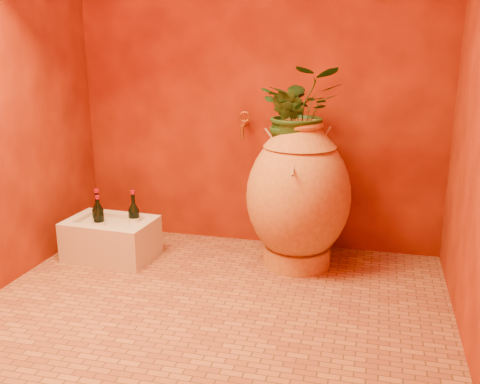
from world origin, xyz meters
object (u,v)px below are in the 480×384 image
(wine_bottle_b, at_px, (99,223))
(wine_bottle_c, at_px, (134,219))
(wine_bottle_a, at_px, (98,219))
(stone_basin, at_px, (111,240))
(wall_tap, at_px, (244,123))
(amphora, at_px, (298,195))

(wine_bottle_b, bearing_deg, wine_bottle_c, 31.08)
(wine_bottle_a, distance_m, wine_bottle_b, 0.05)
(stone_basin, bearing_deg, wall_tap, 30.22)
(amphora, relative_size, wine_bottle_c, 3.02)
(wine_bottle_c, relative_size, wall_tap, 1.78)
(amphora, xyz_separation_m, stone_basin, (-1.20, -0.19, -0.33))
(wine_bottle_a, bearing_deg, wine_bottle_b, -56.95)
(wine_bottle_b, bearing_deg, wall_tap, 30.65)
(wine_bottle_b, bearing_deg, amphora, 10.64)
(amphora, relative_size, wall_tap, 5.37)
(stone_basin, xyz_separation_m, wine_bottle_b, (-0.06, -0.04, 0.12))
(stone_basin, height_order, wine_bottle_b, wine_bottle_b)
(amphora, distance_m, wine_bottle_a, 1.31)
(wine_bottle_a, relative_size, wall_tap, 1.86)
(wine_bottle_b, bearing_deg, stone_basin, 36.33)
(wall_tap, bearing_deg, amphora, -32.46)
(amphora, xyz_separation_m, wine_bottle_b, (-1.25, -0.24, -0.21))
(wine_bottle_c, bearing_deg, wine_bottle_a, -162.40)
(amphora, bearing_deg, wine_bottle_a, -171.56)
(amphora, height_order, stone_basin, amphora)
(wine_bottle_a, distance_m, wine_bottle_c, 0.23)
(wine_bottle_c, bearing_deg, stone_basin, -151.27)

